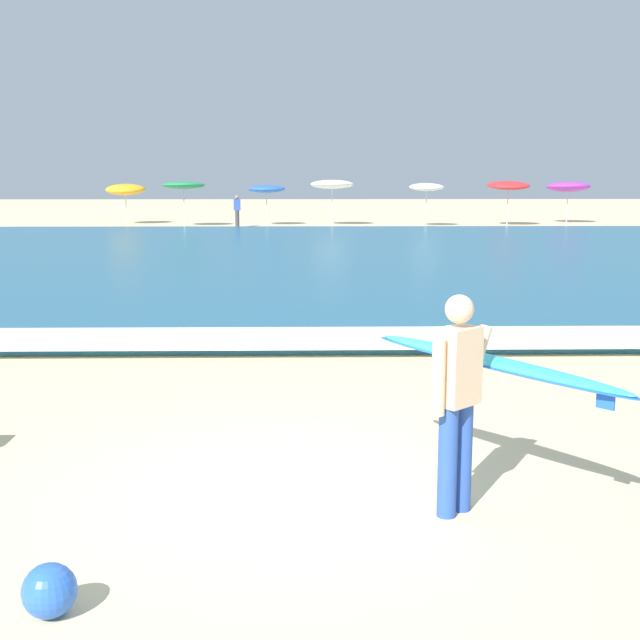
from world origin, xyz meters
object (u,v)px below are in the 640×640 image
beach_umbrella_3 (332,184)px  beach_umbrella_2 (267,189)px  beachgoer_near_row_left (237,210)px  beach_umbrella_4 (426,187)px  beach_umbrella_5 (508,185)px  surfer_with_board (475,381)px  beach_umbrella_0 (125,190)px  beach_umbrella_1 (184,185)px  beach_umbrella_6 (568,187)px  beach_ball (49,591)px

beach_umbrella_3 → beach_umbrella_2: bearing=178.5°
beachgoer_near_row_left → beach_umbrella_4: bearing=3.7°
beach_umbrella_5 → surfer_with_board: bearing=-104.0°
beach_umbrella_0 → beach_umbrella_5: size_ratio=0.93×
beach_umbrella_1 → beach_umbrella_5: beach_umbrella_5 is taller
surfer_with_board → beach_umbrella_2: bearing=95.0°
beach_umbrella_2 → beach_umbrella_6: (15.92, 1.57, 0.08)m
beach_umbrella_3 → beach_umbrella_4: bearing=-11.6°
surfer_with_board → beach_umbrella_6: beach_umbrella_6 is taller
beach_umbrella_2 → beach_umbrella_5: beach_umbrella_5 is taller
beach_umbrella_0 → surfer_with_board: bearing=-74.3°
beach_umbrella_3 → beach_umbrella_5: 8.90m
surfer_with_board → beach_umbrella_4: beach_umbrella_4 is taller
beach_umbrella_6 → beach_umbrella_1: bearing=-173.4°
beach_umbrella_1 → beach_umbrella_5: (16.32, 0.24, -0.02)m
beach_umbrella_0 → beach_ball: 40.21m
beach_umbrella_1 → beach_umbrella_5: size_ratio=0.98×
beach_umbrella_4 → beach_umbrella_6: size_ratio=0.95×
beach_umbrella_5 → beach_ball: size_ratio=7.02×
beach_umbrella_2 → beach_umbrella_4: size_ratio=0.94×
beach_umbrella_0 → beach_umbrella_4: (15.39, -2.25, 0.15)m
beach_umbrella_5 → beach_ball: 39.59m
beach_umbrella_4 → beach_umbrella_5: 4.26m
beach_umbrella_1 → beach_umbrella_2: size_ratio=1.11×
beach_umbrella_1 → beachgoer_near_row_left: size_ratio=1.44×
beach_umbrella_0 → beach_umbrella_6: size_ratio=0.94×
beach_umbrella_3 → beach_umbrella_6: (12.59, 1.66, -0.15)m
beach_umbrella_0 → beach_ball: beach_umbrella_0 is taller
beach_umbrella_3 → beach_umbrella_6: size_ratio=1.01×
beach_umbrella_5 → beach_umbrella_3: bearing=177.3°
beach_ball → beach_umbrella_1: bearing=96.8°
beach_umbrella_1 → beachgoer_near_row_left: 3.11m
beach_ball → beach_umbrella_3: bearing=85.5°
beach_umbrella_1 → beach_umbrella_5: bearing=0.9°
beach_umbrella_1 → beach_ball: bearing=-83.2°
beach_umbrella_2 → beach_umbrella_4: (7.99, -1.05, 0.11)m
surfer_with_board → beach_umbrella_4: (4.79, 35.52, 0.93)m
beach_umbrella_0 → beach_umbrella_2: (7.40, -1.20, 0.05)m
surfer_with_board → beach_umbrella_6: bearing=71.6°
beachgoer_near_row_left → beach_ball: beachgoer_near_row_left is taller
beach_umbrella_3 → beachgoer_near_row_left: 5.11m
beach_umbrella_5 → beach_umbrella_6: 4.24m
beach_umbrella_6 → beach_ball: (-15.58, -39.80, -1.76)m
beach_umbrella_2 → beach_umbrella_5: (12.22, -0.50, 0.18)m
surfer_with_board → beach_umbrella_0: (-10.61, 37.78, 0.77)m
beach_umbrella_3 → beach_umbrella_6: bearing=7.5°
beach_umbrella_0 → beach_umbrella_2: 7.50m
surfer_with_board → beach_umbrella_6: size_ratio=0.88×
surfer_with_board → beach_umbrella_6: 40.22m
beach_umbrella_1 → beach_ball: (4.44, -37.47, -1.88)m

